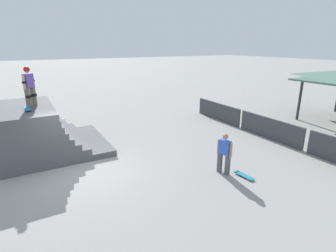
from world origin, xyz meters
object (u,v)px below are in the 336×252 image
at_px(skater_on_deck, 29,84).
at_px(skateboard_on_deck, 28,109).
at_px(skateboard_on_ground, 243,175).
at_px(bystander_walking, 224,152).

xyz_separation_m(skater_on_deck, skateboard_on_deck, (0.68, -0.19, -0.87)).
bearing_deg(skateboard_on_ground, skater_on_deck, 40.26).
xyz_separation_m(skateboard_on_deck, bystander_walking, (4.74, 5.96, -1.31)).
bearing_deg(skater_on_deck, bystander_walking, 86.10).
relative_size(skater_on_deck, skateboard_on_deck, 1.94).
distance_m(skateboard_on_deck, bystander_walking, 7.73).
bearing_deg(bystander_walking, skateboard_on_deck, 35.54).
distance_m(skater_on_deck, skateboard_on_deck, 1.12).
height_order(skateboard_on_deck, bystander_walking, skateboard_on_deck).
distance_m(bystander_walking, skateboard_on_ground, 1.08).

